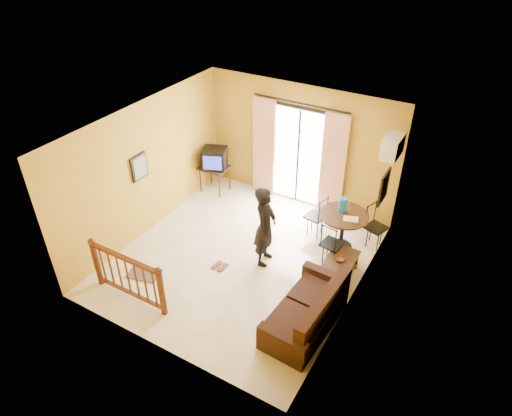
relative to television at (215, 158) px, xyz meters
The scene contains 19 objects.
ground 2.78m from the television, 44.85° to the right, with size 5.00×5.00×0.00m, color beige.
room_shell 2.76m from the television, 44.85° to the right, with size 5.00×5.00×5.00m.
balcony_door 1.98m from the television, 17.07° to the left, with size 2.25×0.14×2.46m.
tv_table 0.32m from the television, behind, with size 0.65×0.54×0.65m.
television is the anchor object (origin of this frame).
picture_left 2.19m from the television, 99.59° to the right, with size 0.05×0.42×0.52m.
dining_table 3.47m from the television, ahead, with size 0.97×0.97×0.81m.
water_jug 3.37m from the television, ahead, with size 0.16×0.16×0.30m, color #135AB3.
serving_tray 3.65m from the television, ahead, with size 0.28×0.18×0.02m, color silver.
dining_chairs 3.55m from the television, ahead, with size 1.70×1.41×0.95m.
air_conditioner 4.16m from the television, ahead, with size 0.31×0.60×0.40m.
botanical_print 4.19m from the television, ahead, with size 0.05×0.50×0.60m.
coffee_table 4.03m from the television, 20.87° to the right, with size 0.51×0.92×0.41m.
bowl 4.00m from the television, 20.85° to the right, with size 0.18×0.18×0.06m, color #56291D.
sofa 4.71m from the television, 37.14° to the right, with size 0.92×1.83×0.85m.
standing_person 2.84m from the television, 36.37° to the right, with size 0.61×0.40×1.66m, color black.
stair_balustrade 3.84m from the television, 79.18° to the right, with size 1.63×0.13×1.04m.
doormat 3.34m from the television, 81.19° to the right, with size 0.60×0.40×0.02m, color #514B41.
sandals 2.94m from the television, 54.61° to the right, with size 0.26×0.26×0.03m.
Camera 1 is at (3.71, -5.87, 5.92)m, focal length 32.00 mm.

